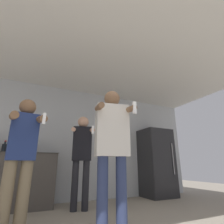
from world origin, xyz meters
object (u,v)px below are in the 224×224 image
object	(u,v)px
refrigerator	(157,162)
person_man_side	(21,152)
bottle_green_wine	(29,146)
person_woman_foreground	(112,145)
bottle_red_label	(4,148)
person_spectator_back	(82,152)

from	to	relation	value
refrigerator	person_man_side	size ratio (longest dim) A/B	1.02
bottle_green_wine	person_woman_foreground	xyz separation A→B (m)	(0.91, -1.87, -0.12)
refrigerator	person_man_side	world-z (taller)	refrigerator
bottle_green_wine	person_man_side	bearing A→B (deg)	-93.80
person_man_side	bottle_red_label	bearing A→B (deg)	104.67
bottle_red_label	person_man_side	world-z (taller)	person_man_side
person_spectator_back	bottle_red_label	bearing A→B (deg)	156.77
refrigerator	bottle_green_wine	size ratio (longest dim) A/B	4.80
bottle_green_wine	person_spectator_back	xyz separation A→B (m)	(0.90, -0.57, -0.12)
refrigerator	person_woman_foreground	xyz separation A→B (m)	(-2.11, -1.80, 0.16)
refrigerator	bottle_red_label	world-z (taller)	refrigerator
person_spectator_back	bottle_green_wine	bearing A→B (deg)	147.86
bottle_red_label	person_spectator_back	world-z (taller)	person_spectator_back
bottle_green_wine	person_spectator_back	world-z (taller)	person_spectator_back
person_spectator_back	person_woman_foreground	bearing A→B (deg)	-89.44
bottle_red_label	person_spectator_back	bearing A→B (deg)	-23.23
refrigerator	bottle_green_wine	bearing A→B (deg)	178.68
bottle_red_label	person_woman_foreground	world-z (taller)	person_woman_foreground
person_man_side	person_spectator_back	size ratio (longest dim) A/B	0.97
person_man_side	person_spectator_back	xyz separation A→B (m)	(0.99, 0.71, 0.09)
person_woman_foreground	bottle_red_label	bearing A→B (deg)	125.39
bottle_green_wine	person_spectator_back	distance (m)	1.07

